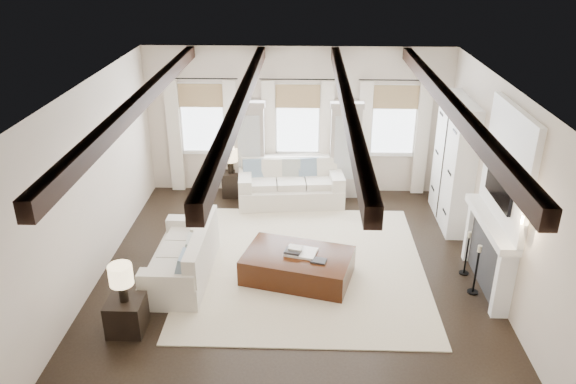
{
  "coord_description": "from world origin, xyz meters",
  "views": [
    {
      "loc": [
        0.18,
        -7.87,
        5.21
      ],
      "look_at": [
        -0.12,
        1.07,
        1.15
      ],
      "focal_mm": 35.0,
      "sensor_mm": 36.0,
      "label": 1
    }
  ],
  "objects_px": {
    "side_table_front": "(127,315)",
    "side_table_back": "(231,184)",
    "sofa_left": "(185,258)",
    "ottoman": "(298,266)",
    "sofa_back": "(291,185)"
  },
  "relations": [
    {
      "from": "sofa_back",
      "to": "side_table_front",
      "type": "bearing_deg",
      "value": -116.63
    },
    {
      "from": "side_table_front",
      "to": "side_table_back",
      "type": "relative_size",
      "value": 0.93
    },
    {
      "from": "side_table_front",
      "to": "side_table_back",
      "type": "height_order",
      "value": "side_table_back"
    },
    {
      "from": "ottoman",
      "to": "side_table_back",
      "type": "height_order",
      "value": "side_table_back"
    },
    {
      "from": "sofa_back",
      "to": "side_table_front",
      "type": "xyz_separation_m",
      "value": [
        -2.23,
        -4.45,
        -0.12
      ]
    },
    {
      "from": "sofa_left",
      "to": "ottoman",
      "type": "height_order",
      "value": "sofa_left"
    },
    {
      "from": "sofa_left",
      "to": "side_table_front",
      "type": "xyz_separation_m",
      "value": [
        -0.57,
        -1.44,
        -0.09
      ]
    },
    {
      "from": "side_table_back",
      "to": "side_table_front",
      "type": "bearing_deg",
      "value": -101.16
    },
    {
      "from": "sofa_left",
      "to": "side_table_front",
      "type": "relative_size",
      "value": 4.02
    },
    {
      "from": "sofa_left",
      "to": "side_table_back",
      "type": "relative_size",
      "value": 3.74
    },
    {
      "from": "sofa_back",
      "to": "ottoman",
      "type": "distance_m",
      "value": 3.01
    },
    {
      "from": "ottoman",
      "to": "side_table_front",
      "type": "relative_size",
      "value": 3.38
    },
    {
      "from": "sofa_back",
      "to": "side_table_back",
      "type": "xyz_separation_m",
      "value": [
        -1.31,
        0.24,
        -0.11
      ]
    },
    {
      "from": "sofa_left",
      "to": "ottoman",
      "type": "bearing_deg",
      "value": 0.44
    },
    {
      "from": "ottoman",
      "to": "side_table_back",
      "type": "distance_m",
      "value": 3.58
    }
  ]
}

